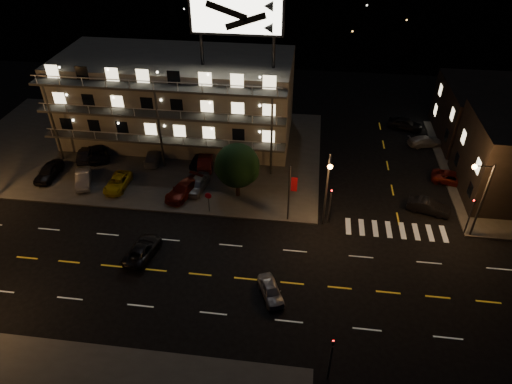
# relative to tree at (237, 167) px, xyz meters

# --- Properties ---
(ground) EXTENTS (140.00, 140.00, 0.00)m
(ground) POSITION_rel_tree_xyz_m (0.60, -11.76, -3.75)
(ground) COLOR black
(ground) RESTS_ON ground
(curb_nw) EXTENTS (44.00, 24.00, 0.15)m
(curb_nw) POSITION_rel_tree_xyz_m (-13.40, 8.24, -3.67)
(curb_nw) COLOR #3B3C39
(curb_nw) RESTS_ON ground
(curb_ne) EXTENTS (16.00, 24.00, 0.15)m
(curb_ne) POSITION_rel_tree_xyz_m (30.60, 8.24, -3.67)
(curb_ne) COLOR #3B3C39
(curb_ne) RESTS_ON ground
(motel) EXTENTS (28.00, 13.80, 18.10)m
(motel) POSITION_rel_tree_xyz_m (-9.34, 12.13, 1.60)
(motel) COLOR gray
(motel) RESTS_ON ground
(side_bldg_back) EXTENTS (14.06, 12.00, 7.00)m
(side_bldg_back) POSITION_rel_tree_xyz_m (30.59, 16.24, -0.25)
(side_bldg_back) COLOR black
(side_bldg_back) RESTS_ON ground
(streetlight_nc) EXTENTS (0.44, 1.92, 8.00)m
(streetlight_nc) POSITION_rel_tree_xyz_m (9.10, -3.82, 1.21)
(streetlight_nc) COLOR #2D2D30
(streetlight_nc) RESTS_ON ground
(streetlight_ne) EXTENTS (1.92, 0.44, 8.00)m
(streetlight_ne) POSITION_rel_tree_xyz_m (22.74, -3.46, 1.21)
(streetlight_ne) COLOR #2D2D30
(streetlight_ne) RESTS_ON ground
(signal_nw) EXTENTS (0.20, 0.27, 4.60)m
(signal_nw) POSITION_rel_tree_xyz_m (9.60, -3.26, -1.18)
(signal_nw) COLOR #2D2D30
(signal_nw) RESTS_ON ground
(signal_sw) EXTENTS (0.20, 0.27, 4.60)m
(signal_sw) POSITION_rel_tree_xyz_m (9.60, -20.25, -1.18)
(signal_sw) COLOR #2D2D30
(signal_sw) RESTS_ON ground
(signal_ne) EXTENTS (0.27, 0.20, 4.60)m
(signal_ne) POSITION_rel_tree_xyz_m (22.60, -3.26, -1.18)
(signal_ne) COLOR #2D2D30
(signal_ne) RESTS_ON ground
(banner_north) EXTENTS (0.83, 0.16, 6.40)m
(banner_north) POSITION_rel_tree_xyz_m (5.69, -3.36, -0.32)
(banner_north) COLOR #2D2D30
(banner_north) RESTS_ON ground
(stop_sign) EXTENTS (0.91, 0.11, 2.61)m
(stop_sign) POSITION_rel_tree_xyz_m (-2.40, -3.19, -2.04)
(stop_sign) COLOR #2D2D30
(stop_sign) RESTS_ON ground
(tree) EXTENTS (4.81, 4.63, 6.06)m
(tree) POSITION_rel_tree_xyz_m (0.00, 0.00, 0.00)
(tree) COLOR black
(tree) RESTS_ON curb_nw
(lot_car_0) EXTENTS (1.89, 4.47, 1.51)m
(lot_car_0) POSITION_rel_tree_xyz_m (-21.58, 0.67, -2.84)
(lot_car_0) COLOR black
(lot_car_0) RESTS_ON curb_nw
(lot_car_1) EXTENTS (2.95, 4.49, 1.40)m
(lot_car_1) POSITION_rel_tree_xyz_m (-17.20, -0.05, -2.90)
(lot_car_1) COLOR gray
(lot_car_1) RESTS_ON curb_nw
(lot_car_2) EXTENTS (2.09, 4.42, 1.22)m
(lot_car_2) POSITION_rel_tree_xyz_m (-13.18, -0.26, -2.99)
(lot_car_2) COLOR gold
(lot_car_2) RESTS_ON curb_nw
(lot_car_3) EXTENTS (3.80, 5.38, 1.45)m
(lot_car_3) POSITION_rel_tree_xyz_m (-5.66, -0.69, -2.87)
(lot_car_3) COLOR #56130C
(lot_car_3) RESTS_ON curb_nw
(lot_car_4) EXTENTS (2.21, 4.35, 1.42)m
(lot_car_4) POSITION_rel_tree_xyz_m (-4.47, 0.48, -2.89)
(lot_car_4) COLOR gray
(lot_car_4) RESTS_ON curb_nw
(lot_car_5) EXTENTS (2.25, 4.10, 1.28)m
(lot_car_5) POSITION_rel_tree_xyz_m (-19.19, 4.90, -2.96)
(lot_car_5) COLOR black
(lot_car_5) RESTS_ON curb_nw
(lot_car_6) EXTENTS (4.36, 5.85, 1.48)m
(lot_car_6) POSITION_rel_tree_xyz_m (-17.92, 5.74, -2.86)
(lot_car_6) COLOR black
(lot_car_6) RESTS_ON curb_nw
(lot_car_7) EXTENTS (2.37, 4.60, 1.28)m
(lot_car_7) POSITION_rel_tree_xyz_m (-11.00, 5.55, -2.96)
(lot_car_7) COLOR gray
(lot_car_7) RESTS_ON curb_nw
(lot_car_8) EXTENTS (1.96, 4.03, 1.32)m
(lot_car_8) POSITION_rel_tree_xyz_m (-5.41, 5.58, -2.94)
(lot_car_8) COLOR black
(lot_car_8) RESTS_ON curb_nw
(lot_car_9) EXTENTS (2.24, 4.73, 1.50)m
(lot_car_9) POSITION_rel_tree_xyz_m (-4.59, 5.08, -2.85)
(lot_car_9) COLOR #56130C
(lot_car_9) RESTS_ON curb_nw
(side_car_0) EXTENTS (4.44, 2.61, 1.38)m
(side_car_0) POSITION_rel_tree_xyz_m (19.69, -0.20, -3.06)
(side_car_0) COLOR black
(side_car_0) RESTS_ON ground
(side_car_1) EXTENTS (5.02, 3.22, 1.29)m
(side_car_1) POSITION_rel_tree_xyz_m (23.32, 5.51, -3.10)
(side_car_1) COLOR #56130C
(side_car_1) RESTS_ON ground
(side_car_2) EXTENTS (4.62, 2.77, 1.25)m
(side_car_2) POSITION_rel_tree_xyz_m (21.69, 13.63, -3.12)
(side_car_2) COLOR gray
(side_car_2) RESTS_ON ground
(side_car_3) EXTENTS (4.82, 2.94, 1.53)m
(side_car_3) POSITION_rel_tree_xyz_m (19.78, 17.94, -2.98)
(side_car_3) COLOR black
(side_car_3) RESTS_ON ground
(road_car_east) EXTENTS (2.80, 3.92, 1.24)m
(road_car_east) POSITION_rel_tree_xyz_m (4.92, -13.33, -3.13)
(road_car_east) COLOR gray
(road_car_east) RESTS_ON ground
(road_car_west) EXTENTS (2.83, 4.91, 1.29)m
(road_car_west) POSITION_rel_tree_xyz_m (-7.08, -10.03, -3.10)
(road_car_west) COLOR black
(road_car_west) RESTS_ON ground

